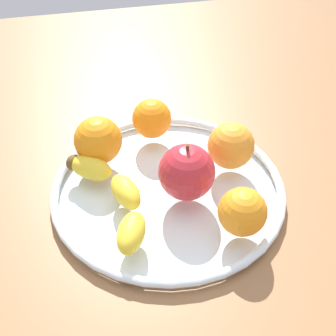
{
  "coord_description": "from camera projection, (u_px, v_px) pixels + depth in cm",
  "views": [
    {
      "loc": [
        -43.82,
        9.7,
        45.39
      ],
      "look_at": [
        0.0,
        0.0,
        4.8
      ],
      "focal_mm": 47.28,
      "sensor_mm": 36.0,
      "label": 1
    }
  ],
  "objects": [
    {
      "name": "ground_plane",
      "position": [
        168.0,
        202.0,
        0.65
      ],
      "size": [
        134.34,
        134.34,
        4.0
      ],
      "primitive_type": "cube",
      "color": "brown"
    },
    {
      "name": "fruit_bowl",
      "position": [
        168.0,
        188.0,
        0.63
      ],
      "size": [
        33.2,
        33.2,
        1.8
      ],
      "color": "silver",
      "rests_on": "ground_plane"
    },
    {
      "name": "banana",
      "position": [
        113.0,
        194.0,
        0.59
      ],
      "size": [
        19.76,
        10.48,
        3.37
      ],
      "rotation": [
        0.0,
        0.0,
        0.28
      ],
      "color": "yellow",
      "rests_on": "fruit_bowl"
    },
    {
      "name": "apple",
      "position": [
        187.0,
        172.0,
        0.59
      ],
      "size": [
        7.68,
        7.68,
        8.48
      ],
      "color": "#B4252E",
      "rests_on": "fruit_bowl"
    },
    {
      "name": "orange_front_left",
      "position": [
        231.0,
        146.0,
        0.63
      ],
      "size": [
        6.8,
        6.8,
        6.8
      ],
      "primitive_type": "sphere",
      "color": "orange",
      "rests_on": "fruit_bowl"
    },
    {
      "name": "orange_back_left",
      "position": [
        98.0,
        140.0,
        0.64
      ],
      "size": [
        7.04,
        7.04,
        7.04
      ],
      "primitive_type": "sphere",
      "color": "orange",
      "rests_on": "fruit_bowl"
    },
    {
      "name": "orange_front_right",
      "position": [
        155.0,
        118.0,
        0.69
      ],
      "size": [
        6.16,
        6.16,
        6.16
      ],
      "primitive_type": "sphere",
      "color": "orange",
      "rests_on": "fruit_bowl"
    },
    {
      "name": "orange_center",
      "position": [
        242.0,
        212.0,
        0.54
      ],
      "size": [
        6.17,
        6.17,
        6.17
      ],
      "primitive_type": "sphere",
      "color": "orange",
      "rests_on": "fruit_bowl"
    }
  ]
}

